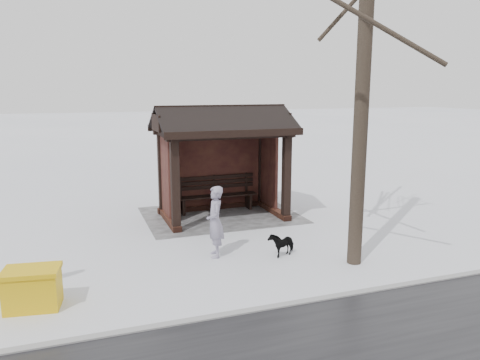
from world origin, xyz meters
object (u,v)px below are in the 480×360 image
(dog, at_px, (282,244))
(grit_bin, at_px, (33,288))
(bus_shelter, at_px, (221,139))
(pedestrian, at_px, (215,222))

(dog, distance_m, grit_bin, 4.92)
(bus_shelter, relative_size, dog, 5.86)
(pedestrian, bearing_deg, bus_shelter, 169.50)
(pedestrian, distance_m, dog, 1.50)
(dog, bearing_deg, pedestrian, -130.25)
(pedestrian, relative_size, dog, 2.48)
(bus_shelter, xyz_separation_m, dog, (-0.28, 3.45, -1.91))
(bus_shelter, height_order, pedestrian, bus_shelter)
(grit_bin, bearing_deg, bus_shelter, -128.05)
(bus_shelter, xyz_separation_m, grit_bin, (4.55, 4.34, -1.82))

